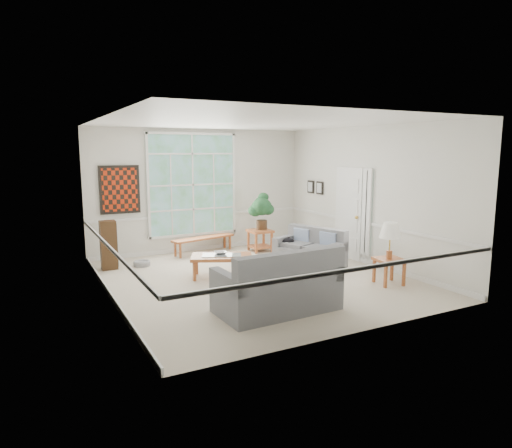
{
  "coord_description": "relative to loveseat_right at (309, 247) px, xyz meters",
  "views": [
    {
      "loc": [
        -4.0,
        -7.63,
        2.47
      ],
      "look_at": [
        0.1,
        0.2,
        1.05
      ],
      "focal_mm": 32.0,
      "sensor_mm": 36.0,
      "label": 1
    }
  ],
  "objects": [
    {
      "name": "loveseat_right",
      "position": [
        0.0,
        0.0,
        0.0
      ],
      "size": [
        1.24,
        1.66,
        0.8
      ],
      "primitive_type": "cube",
      "rotation": [
        0.0,
        0.0,
        0.35
      ],
      "color": "slate",
      "rests_on": "floor"
    },
    {
      "name": "door_sidelight",
      "position": [
        1.17,
        -0.47,
        0.75
      ],
      "size": [
        0.08,
        0.26,
        1.9
      ],
      "primitive_type": "cube",
      "color": "white",
      "rests_on": "wall_right"
    },
    {
      "name": "end_table",
      "position": [
        -0.3,
        1.73,
        -0.13
      ],
      "size": [
        0.55,
        0.55,
        0.54
      ],
      "primitive_type": "cube",
      "rotation": [
        0.0,
        0.0,
        -0.02
      ],
      "color": "#A7562B",
      "rests_on": "floor"
    },
    {
      "name": "pet_bed",
      "position": [
        -3.27,
        1.62,
        -0.35
      ],
      "size": [
        0.47,
        0.47,
        0.11
      ],
      "primitive_type": "cylinder",
      "rotation": [
        0.0,
        0.0,
        0.28
      ],
      "color": "gray",
      "rests_on": "floor"
    },
    {
      "name": "pewter_bowl",
      "position": [
        -2.07,
        0.07,
        0.08
      ],
      "size": [
        0.34,
        0.34,
        0.07
      ],
      "primitive_type": "imported",
      "rotation": [
        0.0,
        0.0,
        -0.16
      ],
      "color": "#95959A",
      "rests_on": "coffee_table"
    },
    {
      "name": "window_back",
      "position": [
        -1.74,
        2.52,
        1.25
      ],
      "size": [
        2.3,
        0.08,
        2.4
      ],
      "primitive_type": "cube",
      "color": "white",
      "rests_on": "wall_back"
    },
    {
      "name": "houseplant",
      "position": [
        -0.23,
        1.76,
        0.6
      ],
      "size": [
        0.69,
        0.69,
        0.93
      ],
      "primitive_type": null,
      "rotation": [
        0.0,
        0.0,
        -0.35
      ],
      "color": "#1F4D29",
      "rests_on": "end_table"
    },
    {
      "name": "table_lamp",
      "position": [
        0.47,
        -1.91,
        0.43
      ],
      "size": [
        0.42,
        0.42,
        0.68
      ],
      "primitive_type": null,
      "rotation": [
        0.0,
        0.0,
        0.08
      ],
      "color": "white",
      "rests_on": "side_table"
    },
    {
      "name": "wall_left",
      "position": [
        -4.29,
        -0.44,
        1.1
      ],
      "size": [
        0.02,
        6.0,
        3.0
      ],
      "primitive_type": "cube",
      "color": "silver",
      "rests_on": "ground"
    },
    {
      "name": "ceiling",
      "position": [
        -1.54,
        -0.44,
        2.6
      ],
      "size": [
        5.5,
        6.0,
        0.02
      ],
      "primitive_type": "cube",
      "color": "white",
      "rests_on": "ground"
    },
    {
      "name": "wall_back",
      "position": [
        -1.54,
        2.56,
        1.1
      ],
      "size": [
        5.5,
        0.02,
        3.0
      ],
      "primitive_type": "cube",
      "color": "silver",
      "rests_on": "ground"
    },
    {
      "name": "wall_frame_near",
      "position": [
        1.17,
        1.31,
        1.15
      ],
      "size": [
        0.04,
        0.26,
        0.32
      ],
      "primitive_type": "cube",
      "color": "black",
      "rests_on": "wall_right"
    },
    {
      "name": "entry_door",
      "position": [
        1.17,
        0.16,
        0.65
      ],
      "size": [
        0.08,
        0.9,
        2.1
      ],
      "primitive_type": "cube",
      "color": "white",
      "rests_on": "floor"
    },
    {
      "name": "wall_art",
      "position": [
        -3.49,
        2.51,
        1.2
      ],
      "size": [
        0.9,
        0.06,
        1.1
      ],
      "primitive_type": "cube",
      "color": "maroon",
      "rests_on": "wall_back"
    },
    {
      "name": "loveseat_front",
      "position": [
        -2.08,
        -2.16,
        0.1
      ],
      "size": [
        1.91,
        1.04,
        1.01
      ],
      "primitive_type": "cube",
      "rotation": [
        0.0,
        0.0,
        0.04
      ],
      "color": "slate",
      "rests_on": "floor"
    },
    {
      "name": "floor_speaker",
      "position": [
        -3.94,
        1.66,
        0.12
      ],
      "size": [
        0.33,
        0.26,
        1.03
      ],
      "primitive_type": "cube",
      "rotation": [
        0.0,
        0.0,
        -0.02
      ],
      "color": "#392413",
      "rests_on": "floor"
    },
    {
      "name": "wall_frame_far",
      "position": [
        1.17,
        1.71,
        1.15
      ],
      "size": [
        0.04,
        0.26,
        0.32
      ],
      "primitive_type": "cube",
      "color": "black",
      "rests_on": "wall_right"
    },
    {
      "name": "side_table",
      "position": [
        0.5,
        -1.9,
        -0.16
      ],
      "size": [
        0.56,
        0.56,
        0.49
      ],
      "primitive_type": "cube",
      "rotation": [
        0.0,
        0.0,
        -0.18
      ],
      "color": "#A7562B",
      "rests_on": "floor"
    },
    {
      "name": "window_bench",
      "position": [
        -1.61,
        2.21,
        -0.21
      ],
      "size": [
        1.68,
        0.7,
        0.39
      ],
      "primitive_type": "cube",
      "rotation": [
        0.0,
        0.0,
        0.24
      ],
      "color": "#A7562B",
      "rests_on": "floor"
    },
    {
      "name": "wall_front",
      "position": [
        -1.54,
        -3.44,
        1.1
      ],
      "size": [
        5.5,
        0.02,
        3.0
      ],
      "primitive_type": "cube",
      "color": "silver",
      "rests_on": "ground"
    },
    {
      "name": "coffee_table",
      "position": [
        -2.09,
        -0.01,
        -0.18
      ],
      "size": [
        1.35,
        1.08,
        0.44
      ],
      "primitive_type": "cube",
      "rotation": [
        0.0,
        0.0,
        -0.43
      ],
      "color": "#A7562B",
      "rests_on": "floor"
    },
    {
      "name": "floor",
      "position": [
        -1.54,
        -0.44,
        -0.41
      ],
      "size": [
        5.5,
        6.0,
        0.01
      ],
      "primitive_type": "cube",
      "color": "beige",
      "rests_on": "ground"
    },
    {
      "name": "cat",
      "position": [
        -0.26,
        0.46,
        0.08
      ],
      "size": [
        0.32,
        0.24,
        0.14
      ],
      "primitive_type": "ellipsoid",
      "rotation": [
        0.0,
        0.0,
        0.1
      ],
      "color": "black",
      "rests_on": "loveseat_right"
    },
    {
      "name": "wall_right",
      "position": [
        1.21,
        -0.44,
        1.1
      ],
      "size": [
        0.02,
        6.0,
        3.0
      ],
      "primitive_type": "cube",
      "color": "silver",
      "rests_on": "ground"
    }
  ]
}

